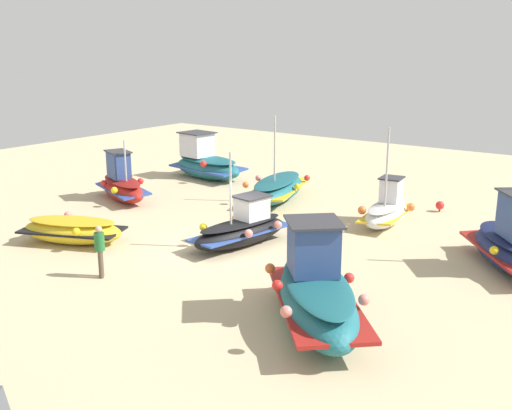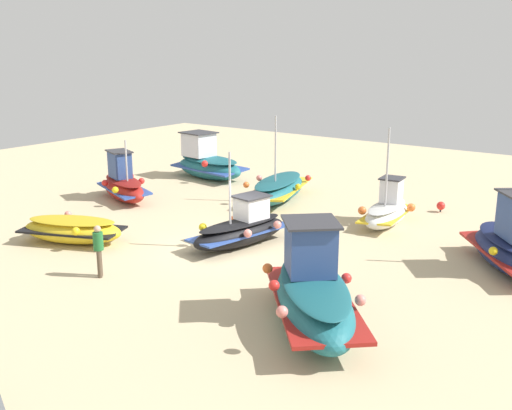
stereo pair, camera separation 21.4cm
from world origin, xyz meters
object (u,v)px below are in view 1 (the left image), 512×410
at_px(fishing_boat_1, 72,230).
at_px(mooring_buoy_0, 440,205).
at_px(fishing_boat_5, 122,185).
at_px(fishing_boat_6, 316,294).
at_px(fishing_boat_3, 277,188).
at_px(fishing_boat_7, 206,163).
at_px(fishing_boat_0, 387,210).
at_px(fishing_boat_4, 242,229).
at_px(person_walking, 100,248).

bearing_deg(fishing_boat_1, mooring_buoy_0, -150.91).
height_order(fishing_boat_5, fishing_boat_6, fishing_boat_5).
relative_size(fishing_boat_1, fishing_boat_5, 0.97).
height_order(fishing_boat_1, fishing_boat_3, fishing_boat_3).
height_order(fishing_boat_6, fishing_boat_7, fishing_boat_6).
bearing_deg(fishing_boat_0, fishing_boat_4, 143.59).
distance_m(fishing_boat_5, mooring_buoy_0, 14.62).
relative_size(fishing_boat_4, person_walking, 2.59).
relative_size(fishing_boat_0, fishing_boat_6, 0.81).
xyz_separation_m(fishing_boat_0, fishing_boat_1, (8.42, 9.08, -0.08)).
bearing_deg(fishing_boat_0, fishing_boat_3, 76.23).
relative_size(fishing_boat_5, person_walking, 2.54).
bearing_deg(fishing_boat_4, fishing_boat_0, -18.77).
xyz_separation_m(fishing_boat_1, mooring_buoy_0, (-9.54, -12.25, -0.22)).
bearing_deg(fishing_boat_1, person_walking, 132.06).
height_order(fishing_boat_1, fishing_boat_5, fishing_boat_5).
xyz_separation_m(fishing_boat_4, mooring_buoy_0, (-4.30, -8.76, -0.32)).
xyz_separation_m(fishing_boat_7, mooring_buoy_0, (-12.93, -0.71, -0.57)).
distance_m(fishing_boat_1, fishing_boat_7, 12.02).
relative_size(fishing_boat_5, fishing_boat_6, 0.86).
distance_m(fishing_boat_0, fishing_boat_7, 12.06).
relative_size(fishing_boat_0, person_walking, 2.41).
height_order(person_walking, mooring_buoy_0, person_walking).
xyz_separation_m(fishing_boat_4, fishing_boat_6, (-5.48, 4.05, 0.26)).
bearing_deg(person_walking, fishing_boat_1, 111.82).
bearing_deg(fishing_boat_3, fishing_boat_4, -174.03).
distance_m(fishing_boat_4, person_walking, 5.42).
height_order(fishing_boat_1, fishing_boat_7, fishing_boat_7).
distance_m(fishing_boat_0, person_walking, 11.79).
relative_size(fishing_boat_1, fishing_boat_3, 0.74).
relative_size(fishing_boat_0, mooring_buoy_0, 8.56).
bearing_deg(mooring_buoy_0, person_walking, 66.70).
height_order(fishing_boat_3, fishing_boat_5, fishing_boat_3).
distance_m(fishing_boat_6, mooring_buoy_0, 12.88).
xyz_separation_m(fishing_boat_1, fishing_boat_5, (3.41, -5.47, 0.24)).
xyz_separation_m(fishing_boat_0, person_walking, (4.86, 10.74, 0.40)).
height_order(fishing_boat_3, mooring_buoy_0, fishing_boat_3).
bearing_deg(fishing_boat_6, fishing_boat_7, 7.31).
xyz_separation_m(fishing_boat_5, mooring_buoy_0, (-12.94, -6.77, -0.46)).
distance_m(fishing_boat_1, person_walking, 3.95).
distance_m(fishing_boat_3, mooring_buoy_0, 7.42).
bearing_deg(fishing_boat_1, fishing_boat_3, -127.51).
bearing_deg(fishing_boat_7, fishing_boat_0, 175.60).
xyz_separation_m(fishing_boat_5, fishing_boat_7, (-0.01, -6.06, 0.12)).
distance_m(fishing_boat_6, fishing_boat_7, 18.59).
bearing_deg(person_walking, fishing_boat_6, -34.61).
relative_size(fishing_boat_6, person_walking, 2.97).
relative_size(fishing_boat_3, fishing_boat_4, 1.28).
bearing_deg(fishing_boat_0, fishing_boat_6, -173.42).
distance_m(fishing_boat_5, fishing_boat_7, 6.06).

